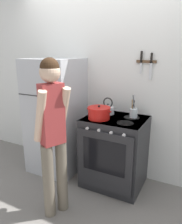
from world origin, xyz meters
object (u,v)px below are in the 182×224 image
Objects in this scene: tea_kettle at (108,109)px; utensil_jar at (134,112)px; stove_range at (114,152)px; person at (53,131)px; refrigerator at (56,116)px; dutch_oven_pot at (99,113)px.

utensil_jar is (0.34, 0.01, 0.00)m from tea_kettle.
stove_range is 0.96m from person.
stove_range is at bearing -0.74° from person.
refrigerator is 0.97× the size of person.
person reaches higher than stove_range.
person reaches higher than utensil_jar.
tea_kettle is at bearing 86.88° from dutch_oven_pot.
refrigerator is at bearing 59.22° from person.
refrigerator is 0.95m from person.
refrigerator reaches higher than dutch_oven_pot.
tea_kettle reaches higher than dutch_oven_pot.
refrigerator is 0.77m from tea_kettle.
stove_range is at bearing -43.92° from tea_kettle.
refrigerator is 0.75m from dutch_oven_pot.
utensil_jar is 0.17× the size of person.
stove_range is 4.14× the size of tea_kettle.
person is at bearing -114.85° from stove_range.
refrigerator is at bearing -172.37° from utensil_jar.
tea_kettle is at bearing 10.59° from refrigerator.
utensil_jar is at bearing -6.31° from person.
tea_kettle reaches higher than stove_range.
refrigerator reaches higher than utensil_jar.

